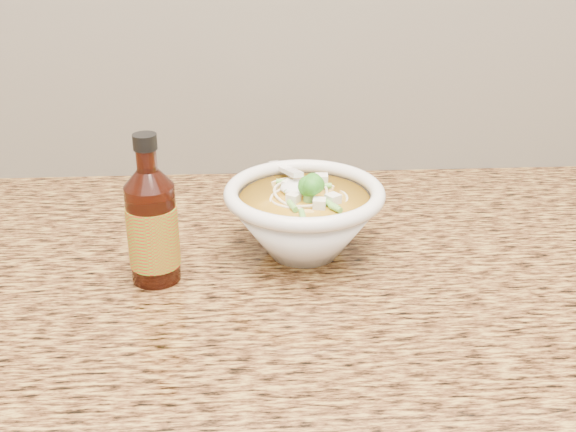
{
  "coord_description": "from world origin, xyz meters",
  "views": [
    {
      "loc": [
        -0.09,
        0.91,
        1.33
      ],
      "look_at": [
        -0.04,
        1.71,
        0.95
      ],
      "focal_mm": 45.0,
      "sensor_mm": 36.0,
      "label": 1
    }
  ],
  "objects": [
    {
      "name": "counter_slab",
      "position": [
        0.0,
        1.68,
        0.88
      ],
      "size": [
        4.0,
        0.68,
        0.04
      ],
      "primitive_type": "cube",
      "color": "olive",
      "rests_on": "cabinet"
    },
    {
      "name": "soup_bowl",
      "position": [
        -0.02,
        1.71,
        0.95
      ],
      "size": [
        0.2,
        0.22,
        0.11
      ],
      "rotation": [
        0.0,
        0.0,
        0.2
      ],
      "color": "white",
      "rests_on": "counter_slab"
    },
    {
      "name": "hot_sauce_bottle",
      "position": [
        -0.2,
        1.65,
        0.97
      ],
      "size": [
        0.08,
        0.08,
        0.18
      ],
      "rotation": [
        0.0,
        0.0,
        0.4
      ],
      "color": "#3A1007",
      "rests_on": "counter_slab"
    }
  ]
}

